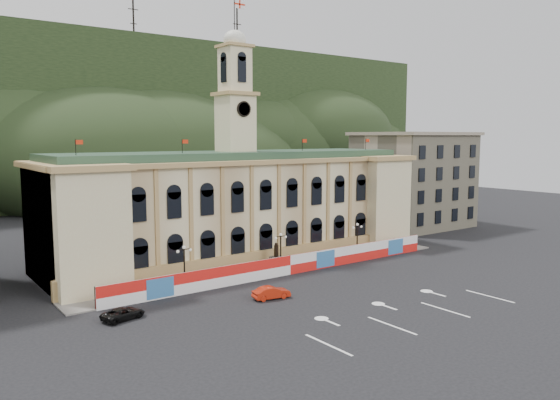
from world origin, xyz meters
TOP-DOWN VIEW (x-y plane):
  - ground at (0.00, 0.00)m, footprint 260.00×260.00m
  - lane_markings at (0.00, -5.00)m, footprint 26.00×10.00m
  - hill_ridge at (0.03, 121.99)m, footprint 230.00×80.00m
  - city_hall at (0.00, 27.63)m, footprint 56.20×17.60m
  - side_building_right at (43.00, 30.93)m, footprint 21.00×17.00m
  - hoarding_fence at (0.06, 15.07)m, footprint 50.00×0.44m
  - pavement at (0.00, 17.75)m, footprint 56.00×5.50m
  - statue at (0.00, 18.00)m, footprint 1.40×1.40m
  - lamp_left at (-14.00, 17.00)m, footprint 1.96×0.44m
  - lamp_center at (0.00, 17.00)m, footprint 1.96×0.44m
  - lamp_right at (14.00, 17.00)m, footprint 1.96×0.44m
  - red_sedan at (-8.14, 7.75)m, footprint 2.83×4.69m
  - black_suv at (-23.74, 10.78)m, footprint 3.90×5.20m

SIDE VIEW (x-z plane):
  - ground at x=0.00m, z-range 0.00..0.00m
  - lane_markings at x=0.00m, z-range -0.01..0.01m
  - pavement at x=0.00m, z-range 0.00..0.16m
  - black_suv at x=-23.74m, z-range 0.00..1.20m
  - red_sedan at x=-8.14m, z-range 0.00..1.39m
  - statue at x=0.00m, z-range -0.67..3.05m
  - hoarding_fence at x=0.06m, z-range 0.00..2.50m
  - lamp_left at x=-14.00m, z-range 0.50..5.65m
  - lamp_center at x=0.00m, z-range 0.50..5.65m
  - lamp_right at x=14.00m, z-range 0.50..5.65m
  - city_hall at x=0.00m, z-range -10.70..26.40m
  - side_building_right at x=43.00m, z-range 0.03..18.63m
  - hill_ridge at x=0.03m, z-range -12.52..51.48m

